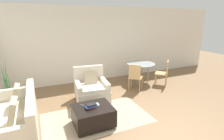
{
  "coord_description": "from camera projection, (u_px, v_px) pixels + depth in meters",
  "views": [
    {
      "loc": [
        -1.74,
        -2.98,
        2.26
      ],
      "look_at": [
        0.42,
        1.83,
        0.75
      ],
      "focal_mm": 28.0,
      "sensor_mm": 36.0,
      "label": 1
    }
  ],
  "objects": [
    {
      "name": "tv_remote_primary",
      "position": [
        82.0,
        105.0,
        3.87
      ],
      "size": [
        0.1,
        0.15,
        0.01
      ],
      "color": "#333338",
      "rests_on": "ottoman"
    },
    {
      "name": "wall_back",
      "position": [
        86.0,
        45.0,
        6.42
      ],
      "size": [
        12.0,
        0.06,
        2.75
      ],
      "color": "white",
      "rests_on": "ground_plane"
    },
    {
      "name": "book_stack",
      "position": [
        91.0,
        106.0,
        3.75
      ],
      "size": [
        0.25,
        0.17,
        0.09
      ],
      "color": "#B72D28",
      "rests_on": "ottoman"
    },
    {
      "name": "ground_plane",
      "position": [
        128.0,
        125.0,
        3.92
      ],
      "size": [
        20.0,
        20.0,
        0.0
      ],
      "primitive_type": "plane",
      "color": "brown"
    },
    {
      "name": "dining_chair_near_right",
      "position": [
        164.0,
        71.0,
        6.16
      ],
      "size": [
        0.59,
        0.59,
        0.9
      ],
      "color": "tan",
      "rests_on": "ground_plane"
    },
    {
      "name": "area_rug",
      "position": [
        97.0,
        118.0,
        4.19
      ],
      "size": [
        2.49,
        1.45,
        0.01
      ],
      "color": "tan",
      "rests_on": "ground_plane"
    },
    {
      "name": "dining_table",
      "position": [
        141.0,
        66.0,
        6.42
      ],
      "size": [
        1.04,
        1.04,
        0.73
      ],
      "color": "#99A8AD",
      "rests_on": "ground_plane"
    },
    {
      "name": "armchair",
      "position": [
        91.0,
        90.0,
        4.95
      ],
      "size": [
        0.96,
        1.04,
        0.97
      ],
      "color": "beige",
      "rests_on": "ground_plane"
    },
    {
      "name": "dining_chair_near_left",
      "position": [
        135.0,
        76.0,
        5.7
      ],
      "size": [
        0.59,
        0.59,
        0.9
      ],
      "color": "tan",
      "rests_on": "ground_plane"
    },
    {
      "name": "ottoman",
      "position": [
        93.0,
        115.0,
        3.85
      ],
      "size": [
        0.84,
        0.71,
        0.44
      ],
      "color": "black",
      "rests_on": "ground_plane"
    },
    {
      "name": "tv_remote_secondary",
      "position": [
        98.0,
        104.0,
        3.92
      ],
      "size": [
        0.04,
        0.15,
        0.01
      ],
      "color": "#B7B7BC",
      "rests_on": "ottoman"
    },
    {
      "name": "potted_plant",
      "position": [
        9.0,
        99.0,
        4.49
      ],
      "size": [
        0.32,
        0.32,
        1.36
      ],
      "color": "#333338",
      "rests_on": "ground_plane"
    },
    {
      "name": "couch",
      "position": [
        15.0,
        123.0,
        3.43
      ],
      "size": [
        0.91,
        1.88,
        0.94
      ],
      "color": "beige",
      "rests_on": "ground_plane"
    }
  ]
}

